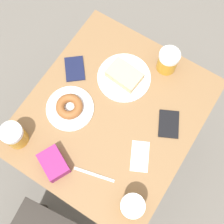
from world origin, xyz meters
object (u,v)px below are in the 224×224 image
(beer_mug_left, at_px, (132,207))
(blue_pouch, at_px, (54,164))
(plate_with_donut, at_px, (70,107))
(passport_near_edge, at_px, (169,124))
(fork, at_px, (94,175))
(plate_with_cake, at_px, (124,76))
(napkin_folded, at_px, (140,156))
(passport_far_edge, at_px, (75,69))
(beer_mug_center, at_px, (168,61))
(beer_mug_right, at_px, (14,135))

(beer_mug_left, xyz_separation_m, blue_pouch, (0.36, 0.03, -0.03))
(plate_with_donut, xyz_separation_m, passport_near_edge, (-0.41, -0.17, -0.01))
(fork, bearing_deg, plate_with_cake, -73.90)
(napkin_folded, height_order, passport_far_edge, passport_far_edge)
(plate_with_donut, bearing_deg, beer_mug_left, 154.49)
(beer_mug_center, relative_size, napkin_folded, 0.78)
(beer_mug_left, bearing_deg, napkin_folded, -68.83)
(beer_mug_center, distance_m, passport_near_edge, 0.29)
(passport_near_edge, relative_size, passport_far_edge, 0.99)
(fork, bearing_deg, napkin_folded, -125.82)
(napkin_folded, xyz_separation_m, blue_pouch, (0.29, 0.22, 0.03))
(plate_with_donut, distance_m, beer_mug_right, 0.26)
(plate_with_cake, xyz_separation_m, beer_mug_left, (-0.33, 0.48, 0.04))
(plate_with_donut, bearing_deg, fork, 143.57)
(beer_mug_right, height_order, napkin_folded, beer_mug_right)
(beer_mug_left, relative_size, passport_far_edge, 0.77)
(beer_mug_right, bearing_deg, plate_with_cake, -115.34)
(passport_near_edge, bearing_deg, napkin_folded, 79.93)
(napkin_folded, relative_size, fork, 0.86)
(napkin_folded, relative_size, passport_far_edge, 0.99)
(beer_mug_right, bearing_deg, beer_mug_left, -177.96)
(beer_mug_center, distance_m, beer_mug_right, 0.75)
(beer_mug_left, height_order, fork, beer_mug_left)
(plate_with_cake, relative_size, passport_far_edge, 1.62)
(beer_mug_left, bearing_deg, plate_with_donut, -25.51)
(beer_mug_right, xyz_separation_m, blue_pouch, (-0.20, 0.01, -0.03))
(plate_with_donut, height_order, fork, plate_with_donut)
(beer_mug_left, xyz_separation_m, napkin_folded, (0.08, -0.20, -0.06))
(passport_near_edge, bearing_deg, plate_with_donut, 23.05)
(beer_mug_left, bearing_deg, beer_mug_right, 2.04)
(beer_mug_center, relative_size, beer_mug_right, 1.00)
(plate_with_cake, height_order, passport_far_edge, plate_with_cake)
(passport_near_edge, xyz_separation_m, passport_far_edge, (0.51, -0.00, 0.00))
(fork, relative_size, passport_far_edge, 1.15)
(beer_mug_center, height_order, blue_pouch, beer_mug_center)
(beer_mug_left, bearing_deg, plate_with_cake, -55.44)
(napkin_folded, bearing_deg, beer_mug_right, 24.14)
(napkin_folded, xyz_separation_m, fork, (0.12, 0.17, -0.00))
(fork, bearing_deg, passport_near_edge, -113.37)
(blue_pouch, bearing_deg, napkin_folded, -141.93)
(beer_mug_left, distance_m, napkin_folded, 0.22)
(fork, height_order, passport_near_edge, passport_near_edge)
(fork, xyz_separation_m, blue_pouch, (0.16, 0.05, 0.03))
(beer_mug_center, distance_m, blue_pouch, 0.68)
(beer_mug_center, bearing_deg, beer_mug_right, 60.32)
(passport_far_edge, xyz_separation_m, blue_pouch, (-0.19, 0.42, 0.03))
(napkin_folded, distance_m, passport_far_edge, 0.51)
(plate_with_cake, bearing_deg, fork, 106.10)
(beer_mug_center, height_order, passport_near_edge, beer_mug_center)
(passport_far_edge, bearing_deg, napkin_folded, 157.72)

